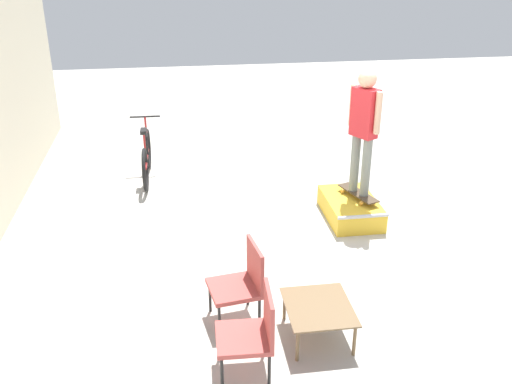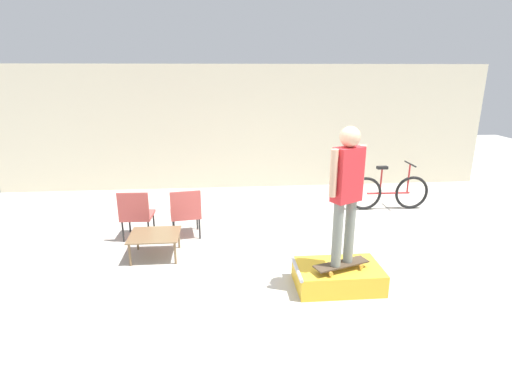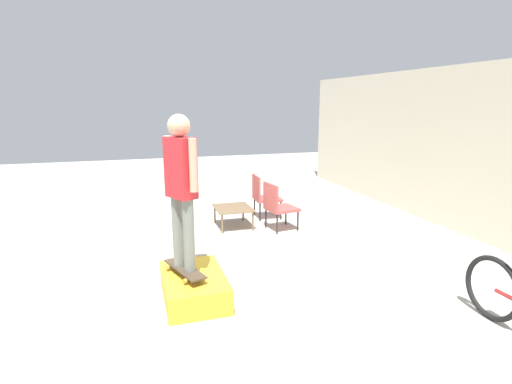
{
  "view_description": "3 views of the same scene",
  "coord_description": "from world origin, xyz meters",
  "px_view_note": "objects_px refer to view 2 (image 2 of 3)",
  "views": [
    {
      "loc": [
        -6.42,
        1.96,
        3.88
      ],
      "look_at": [
        -0.05,
        1.04,
        0.96
      ],
      "focal_mm": 40.0,
      "sensor_mm": 36.0,
      "label": 1
    },
    {
      "loc": [
        -0.62,
        -5.3,
        2.86
      ],
      "look_at": [
        -0.06,
        1.06,
        0.9
      ],
      "focal_mm": 28.0,
      "sensor_mm": 36.0,
      "label": 2
    },
    {
      "loc": [
        5.45,
        -1.14,
        2.34
      ],
      "look_at": [
        -0.28,
        0.64,
        0.99
      ],
      "focal_mm": 28.0,
      "sensor_mm": 36.0,
      "label": 3
    }
  ],
  "objects_px": {
    "person_skater": "(347,185)",
    "patio_chair_right": "(186,211)",
    "skate_ramp_box": "(337,276)",
    "coffee_table": "(155,237)",
    "patio_chair_left": "(136,213)",
    "skateboard_on_ramp": "(341,264)",
    "bicycle": "(389,192)"
  },
  "relations": [
    {
      "from": "person_skater",
      "to": "patio_chair_right",
      "type": "xyz_separation_m",
      "value": [
        -2.21,
        2.0,
        -0.99
      ]
    },
    {
      "from": "skate_ramp_box",
      "to": "coffee_table",
      "type": "xyz_separation_m",
      "value": [
        -2.63,
        1.15,
        0.19
      ]
    },
    {
      "from": "patio_chair_left",
      "to": "skate_ramp_box",
      "type": "bearing_deg",
      "value": 150.49
    },
    {
      "from": "skateboard_on_ramp",
      "to": "patio_chair_right",
      "type": "distance_m",
      "value": 2.98
    },
    {
      "from": "patio_chair_left",
      "to": "coffee_table",
      "type": "bearing_deg",
      "value": 121.91
    },
    {
      "from": "skateboard_on_ramp",
      "to": "patio_chair_right",
      "type": "height_order",
      "value": "patio_chair_right"
    },
    {
      "from": "skate_ramp_box",
      "to": "patio_chair_left",
      "type": "height_order",
      "value": "patio_chair_left"
    },
    {
      "from": "person_skater",
      "to": "patio_chair_left",
      "type": "distance_m",
      "value": 3.78
    },
    {
      "from": "skate_ramp_box",
      "to": "skateboard_on_ramp",
      "type": "relative_size",
      "value": 1.48
    },
    {
      "from": "skate_ramp_box",
      "to": "skateboard_on_ramp",
      "type": "xyz_separation_m",
      "value": [
        0.01,
        -0.1,
        0.23
      ]
    },
    {
      "from": "skate_ramp_box",
      "to": "coffee_table",
      "type": "height_order",
      "value": "coffee_table"
    },
    {
      "from": "skateboard_on_ramp",
      "to": "patio_chair_left",
      "type": "relative_size",
      "value": 0.89
    },
    {
      "from": "patio_chair_left",
      "to": "patio_chair_right",
      "type": "height_order",
      "value": "same"
    },
    {
      "from": "coffee_table",
      "to": "patio_chair_left",
      "type": "xyz_separation_m",
      "value": [
        -0.42,
        0.74,
        0.15
      ]
    },
    {
      "from": "coffee_table",
      "to": "patio_chair_left",
      "type": "relative_size",
      "value": 0.87
    },
    {
      "from": "skate_ramp_box",
      "to": "bicycle",
      "type": "bearing_deg",
      "value": 57.04
    },
    {
      "from": "coffee_table",
      "to": "bicycle",
      "type": "bearing_deg",
      "value": 22.27
    },
    {
      "from": "skate_ramp_box",
      "to": "person_skater",
      "type": "xyz_separation_m",
      "value": [
        0.01,
        -0.1,
        1.33
      ]
    },
    {
      "from": "bicycle",
      "to": "person_skater",
      "type": "bearing_deg",
      "value": -120.99
    },
    {
      "from": "skateboard_on_ramp",
      "to": "skate_ramp_box",
      "type": "bearing_deg",
      "value": 76.38
    },
    {
      "from": "skateboard_on_ramp",
      "to": "person_skater",
      "type": "bearing_deg",
      "value": 0.0
    },
    {
      "from": "skate_ramp_box",
      "to": "patio_chair_right",
      "type": "height_order",
      "value": "patio_chair_right"
    },
    {
      "from": "skateboard_on_ramp",
      "to": "patio_chair_left",
      "type": "xyz_separation_m",
      "value": [
        -3.06,
        2.0,
        0.1
      ]
    },
    {
      "from": "patio_chair_right",
      "to": "bicycle",
      "type": "height_order",
      "value": "bicycle"
    },
    {
      "from": "skate_ramp_box",
      "to": "patio_chair_left",
      "type": "relative_size",
      "value": 1.32
    },
    {
      "from": "coffee_table",
      "to": "patio_chair_left",
      "type": "height_order",
      "value": "patio_chair_left"
    },
    {
      "from": "skateboard_on_ramp",
      "to": "bicycle",
      "type": "distance_m",
      "value": 3.7
    },
    {
      "from": "bicycle",
      "to": "patio_chair_right",
      "type": "bearing_deg",
      "value": -163.7
    },
    {
      "from": "person_skater",
      "to": "patio_chair_left",
      "type": "bearing_deg",
      "value": 118.58
    },
    {
      "from": "coffee_table",
      "to": "bicycle",
      "type": "height_order",
      "value": "bicycle"
    },
    {
      "from": "patio_chair_left",
      "to": "patio_chair_right",
      "type": "xyz_separation_m",
      "value": [
        0.85,
        0.0,
        0.0
      ]
    },
    {
      "from": "skate_ramp_box",
      "to": "patio_chair_left",
      "type": "xyz_separation_m",
      "value": [
        -3.05,
        1.89,
        0.34
      ]
    }
  ]
}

